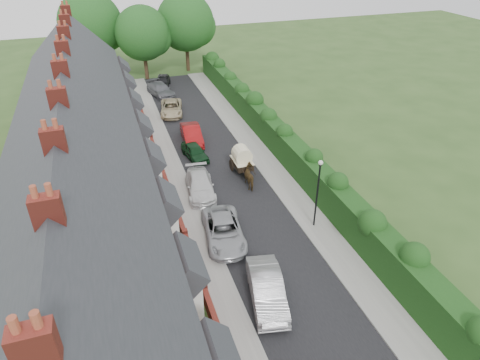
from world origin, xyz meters
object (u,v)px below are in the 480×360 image
at_px(car_silver_a, 267,289).
at_px(car_beige, 171,108).
at_px(car_green, 195,152).
at_px(horse_cart, 242,158).
at_px(car_grey, 161,90).
at_px(car_white, 200,185).
at_px(car_silver_b, 224,231).
at_px(horse, 251,177).
at_px(car_black, 162,82).
at_px(lamppost, 318,186).
at_px(car_red, 192,135).

distance_m(car_silver_a, car_beige, 28.17).
xyz_separation_m(car_green, horse_cart, (3.12, -3.71, 0.74)).
bearing_deg(car_beige, car_grey, 102.05).
distance_m(car_white, horse_cart, 4.56).
height_order(car_silver_a, car_silver_b, car_silver_a).
height_order(car_white, horse, horse).
bearing_deg(car_silver_a, car_black, 100.44).
height_order(car_silver_a, car_green, car_silver_a).
bearing_deg(car_black, car_grey, -88.81).
height_order(car_white, car_beige, car_white).
bearing_deg(car_beige, horse_cart, -67.21).
xyz_separation_m(car_silver_a, horse_cart, (3.17, 13.70, 0.58)).
bearing_deg(lamppost, car_green, 114.17).
height_order(car_green, horse_cart, horse_cart).
distance_m(car_white, car_green, 5.77).
relative_size(car_green, horse, 1.87).
distance_m(car_white, horse, 4.05).
bearing_deg(horse_cart, car_green, 130.08).
bearing_deg(car_silver_b, car_green, 93.10).
bearing_deg(horse, lamppost, 111.21).
distance_m(car_silver_a, horse_cart, 14.07).
bearing_deg(car_white, car_grey, 94.69).
distance_m(car_white, car_black, 25.53).
height_order(car_silver_b, car_grey, car_grey).
xyz_separation_m(car_silver_a, car_black, (0.52, 37.20, -0.07)).
bearing_deg(car_beige, horse, -68.80).
bearing_deg(car_grey, horse_cart, -95.10).
bearing_deg(car_green, car_silver_a, -98.57).
xyz_separation_m(car_white, horse, (4.04, -0.21, 0.14)).
xyz_separation_m(car_green, horse, (3.12, -5.90, 0.21)).
xyz_separation_m(lamppost, horse_cart, (-2.36, 8.49, -1.91)).
distance_m(lamppost, car_white, 9.48).
relative_size(lamppost, car_red, 1.10).
bearing_deg(car_white, lamppost, -39.06).
xyz_separation_m(car_silver_a, car_grey, (-0.20, 34.20, -0.07)).
distance_m(car_black, horse, 25.84).
relative_size(car_silver_b, car_green, 1.39).
bearing_deg(horse, car_black, -83.42).
relative_size(car_red, car_beige, 0.96).
bearing_deg(car_grey, car_red, -101.36).
bearing_deg(lamppost, car_beige, 103.58).
bearing_deg(car_silver_b, horse, 62.69).
distance_m(lamppost, car_silver_b, 6.80).
distance_m(car_silver_a, horse, 11.93).
height_order(car_white, car_black, car_black).
bearing_deg(car_silver_a, car_red, 99.80).
height_order(car_black, horse_cart, horse_cart).
bearing_deg(car_grey, car_white, -106.15).
distance_m(car_beige, horse_cart, 14.84).
relative_size(lamppost, horse_cart, 1.54).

